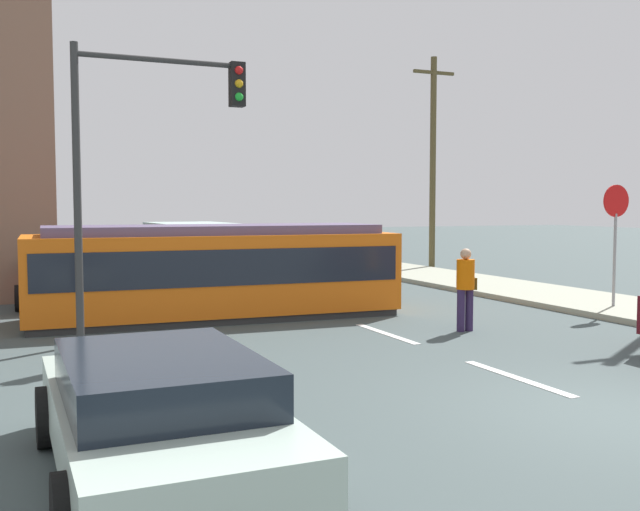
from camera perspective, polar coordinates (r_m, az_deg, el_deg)
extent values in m
plane|color=#414E4F|center=(17.99, -0.89, -4.13)|extent=(120.00, 120.00, 0.00)
cube|color=silver|center=(11.14, 15.21, -9.27)|extent=(0.16, 2.40, 0.01)
cube|color=silver|center=(14.41, 5.22, -6.15)|extent=(0.16, 2.40, 0.01)
cube|color=silver|center=(23.02, -6.01, -2.37)|extent=(0.16, 2.40, 0.01)
cube|color=silver|center=(28.78, -9.56, -1.15)|extent=(0.16, 2.40, 0.01)
cube|color=#2D3847|center=(27.24, -20.78, 2.40)|extent=(0.06, 12.11, 1.92)
cube|color=#2D3847|center=(27.36, -20.94, 9.12)|extent=(0.06, 12.11, 1.92)
cube|color=#2D3847|center=(27.85, -21.11, 15.68)|extent=(0.06, 12.11, 1.92)
cube|color=orange|center=(16.48, -8.26, -1.34)|extent=(8.21, 2.83, 1.74)
cube|color=#2D2D2D|center=(16.60, -8.22, -4.59)|extent=(8.04, 2.70, 0.15)
cube|color=#594B6B|center=(16.42, -8.29, 2.04)|extent=(7.38, 2.42, 0.20)
cube|color=#1E232D|center=(16.47, -8.26, -0.61)|extent=(7.89, 2.86, 0.77)
cube|color=#A4C1B9|center=(24.82, -9.71, 0.63)|extent=(2.69, 5.21, 1.64)
cube|color=black|center=(22.40, -7.97, 0.93)|extent=(2.25, 0.21, 0.98)
cube|color=black|center=(24.80, -9.72, 1.31)|extent=(2.70, 4.44, 0.66)
cylinder|color=black|center=(23.30, -8.60, -1.22)|extent=(2.58, 1.00, 0.90)
cylinder|color=black|center=(26.44, -10.66, -0.64)|extent=(2.58, 1.00, 0.90)
cylinder|color=#2E1F44|center=(14.84, 11.02, -4.27)|extent=(0.16, 0.16, 0.85)
cylinder|color=#2E1F44|center=(14.95, 11.65, -4.22)|extent=(0.16, 0.16, 0.85)
cylinder|color=#E56005|center=(14.81, 11.38, -1.47)|extent=(0.36, 0.36, 0.60)
sphere|color=tan|center=(14.78, 11.40, 0.12)|extent=(0.22, 0.22, 0.22)
cube|color=#4D360B|center=(15.00, 11.95, -2.17)|extent=(0.15, 0.22, 0.24)
cube|color=#B6CDBF|center=(7.04, -12.67, -12.74)|extent=(1.80, 4.43, 0.55)
cube|color=black|center=(6.77, -12.49, -9.24)|extent=(1.65, 2.44, 0.40)
cylinder|color=black|center=(8.26, -20.65, -11.79)|extent=(0.22, 0.64, 0.64)
cylinder|color=black|center=(8.52, -8.38, -11.08)|extent=(0.22, 0.64, 0.64)
cylinder|color=black|center=(6.13, -1.55, -17.14)|extent=(0.22, 0.64, 0.64)
cube|color=#9F160F|center=(19.99, -19.82, -2.07)|extent=(2.00, 4.19, 0.55)
cube|color=black|center=(19.80, -19.83, -0.74)|extent=(1.79, 2.33, 0.40)
cylinder|color=black|center=(21.24, -22.44, -2.32)|extent=(0.24, 0.65, 0.64)
cylinder|color=black|center=(21.29, -17.39, -2.19)|extent=(0.24, 0.65, 0.64)
cylinder|color=black|center=(18.77, -22.55, -3.11)|extent=(0.24, 0.65, 0.64)
cylinder|color=black|center=(18.83, -16.83, -2.96)|extent=(0.24, 0.65, 0.64)
cylinder|color=gray|center=(18.54, 22.15, -0.33)|extent=(0.07, 0.07, 2.20)
cylinder|color=red|center=(18.50, 22.27, 4.00)|extent=(0.76, 0.04, 0.76)
cylinder|color=#333333|center=(13.65, -18.55, 4.47)|extent=(0.14, 0.14, 5.40)
cylinder|color=#333333|center=(14.11, -12.54, 14.78)|extent=(2.97, 0.10, 0.10)
cube|color=black|center=(14.40, -6.54, 13.21)|extent=(0.28, 0.24, 0.84)
sphere|color=red|center=(14.32, -6.39, 14.28)|extent=(0.16, 0.16, 0.16)
sphere|color=gold|center=(14.28, -6.39, 13.29)|extent=(0.16, 0.16, 0.16)
sphere|color=green|center=(14.24, -6.38, 12.30)|extent=(0.16, 0.16, 0.16)
cylinder|color=brown|center=(29.05, 8.87, 7.11)|extent=(0.24, 0.24, 8.32)
cube|color=brown|center=(29.46, 8.94, 14.03)|extent=(1.80, 0.12, 0.12)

